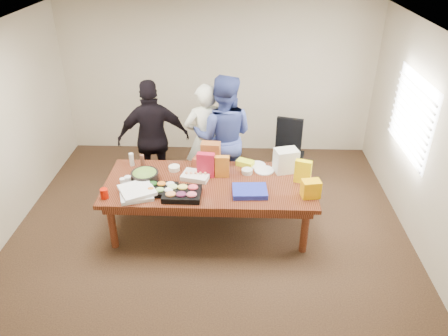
{
  "coord_description": "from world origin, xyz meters",
  "views": [
    {
      "loc": [
        0.37,
        -4.89,
        3.79
      ],
      "look_at": [
        0.19,
        0.1,
        0.92
      ],
      "focal_mm": 34.55,
      "sensor_mm": 36.0,
      "label": 1
    }
  ],
  "objects_px": {
    "office_chair": "(289,155)",
    "salad_bowl": "(145,176)",
    "sheet_cake": "(196,176)",
    "person_right": "(223,137)",
    "conference_table": "(210,206)",
    "person_center": "(206,139)"
  },
  "relations": [
    {
      "from": "person_center",
      "to": "salad_bowl",
      "type": "bearing_deg",
      "value": 37.48
    },
    {
      "from": "person_center",
      "to": "person_right",
      "type": "distance_m",
      "value": 0.31
    },
    {
      "from": "conference_table",
      "to": "person_center",
      "type": "bearing_deg",
      "value": 96.79
    },
    {
      "from": "sheet_cake",
      "to": "conference_table",
      "type": "bearing_deg",
      "value": -18.06
    },
    {
      "from": "salad_bowl",
      "to": "conference_table",
      "type": "bearing_deg",
      "value": -2.26
    },
    {
      "from": "sheet_cake",
      "to": "salad_bowl",
      "type": "relative_size",
      "value": 0.98
    },
    {
      "from": "sheet_cake",
      "to": "person_right",
      "type": "bearing_deg",
      "value": 81.3
    },
    {
      "from": "office_chair",
      "to": "person_right",
      "type": "relative_size",
      "value": 0.52
    },
    {
      "from": "conference_table",
      "to": "office_chair",
      "type": "bearing_deg",
      "value": 47.16
    },
    {
      "from": "conference_table",
      "to": "salad_bowl",
      "type": "distance_m",
      "value": 0.98
    },
    {
      "from": "office_chair",
      "to": "salad_bowl",
      "type": "distance_m",
      "value": 2.45
    },
    {
      "from": "conference_table",
      "to": "salad_bowl",
      "type": "bearing_deg",
      "value": 177.74
    },
    {
      "from": "sheet_cake",
      "to": "office_chair",
      "type": "bearing_deg",
      "value": 53.73
    },
    {
      "from": "conference_table",
      "to": "person_center",
      "type": "relative_size",
      "value": 1.59
    },
    {
      "from": "person_center",
      "to": "salad_bowl",
      "type": "height_order",
      "value": "person_center"
    },
    {
      "from": "person_center",
      "to": "person_right",
      "type": "xyz_separation_m",
      "value": [
        0.28,
        -0.1,
        0.09
      ]
    },
    {
      "from": "person_right",
      "to": "sheet_cake",
      "type": "height_order",
      "value": "person_right"
    },
    {
      "from": "conference_table",
      "to": "person_center",
      "type": "height_order",
      "value": "person_center"
    },
    {
      "from": "conference_table",
      "to": "person_right",
      "type": "bearing_deg",
      "value": 81.02
    },
    {
      "from": "office_chair",
      "to": "salad_bowl",
      "type": "relative_size",
      "value": 2.72
    },
    {
      "from": "person_right",
      "to": "sheet_cake",
      "type": "xyz_separation_m",
      "value": [
        -0.35,
        -0.84,
        -0.18
      ]
    },
    {
      "from": "person_center",
      "to": "person_right",
      "type": "relative_size",
      "value": 0.91
    }
  ]
}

